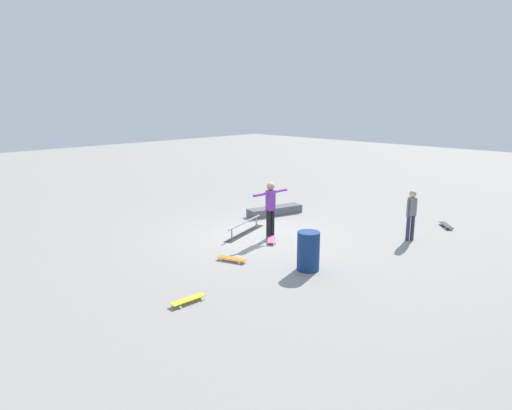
{
  "coord_description": "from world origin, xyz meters",
  "views": [
    {
      "loc": [
        10.01,
        9.44,
        4.14
      ],
      "look_at": [
        0.28,
        -0.09,
        1.0
      ],
      "focal_mm": 32.46,
      "sensor_mm": 36.0,
      "label": 1
    }
  ],
  "objects": [
    {
      "name": "loose_skateboard_yellow",
      "position": [
        4.64,
        2.2,
        0.07
      ],
      "size": [
        0.81,
        0.28,
        0.09
      ],
      "rotation": [
        0.0,
        0.0,
        6.25
      ],
      "color": "yellow",
      "rests_on": "ground_plane"
    },
    {
      "name": "loose_skateboard_black",
      "position": [
        -4.87,
        3.63,
        0.07
      ],
      "size": [
        0.73,
        0.68,
        0.09
      ],
      "rotation": [
        0.0,
        0.0,
        3.87
      ],
      "color": "black",
      "rests_on": "ground_plane"
    },
    {
      "name": "skateboard_main",
      "position": [
        0.33,
        0.57,
        0.07
      ],
      "size": [
        0.71,
        0.7,
        0.09
      ],
      "rotation": [
        0.0,
        0.0,
        3.92
      ],
      "color": "#E05993",
      "rests_on": "ground_plane"
    },
    {
      "name": "grind_rail",
      "position": [
        0.28,
        -0.59,
        0.17
      ],
      "size": [
        2.14,
        0.87,
        0.39
      ],
      "rotation": [
        0.0,
        0.0,
        0.3
      ],
      "color": "black",
      "rests_on": "ground_plane"
    },
    {
      "name": "trash_bin",
      "position": [
        1.4,
        2.8,
        0.49
      ],
      "size": [
        0.56,
        0.56,
        0.98
      ],
      "primitive_type": "cylinder",
      "color": "navy",
      "rests_on": "ground_plane"
    },
    {
      "name": "bystander_grey_shirt",
      "position": [
        -2.68,
        3.44,
        0.86
      ],
      "size": [
        0.33,
        0.25,
        1.52
      ],
      "rotation": [
        0.0,
        0.0,
        2.63
      ],
      "color": "#2D3351",
      "rests_on": "ground_plane"
    },
    {
      "name": "loose_skateboard_orange",
      "position": [
        2.29,
        0.99,
        0.07
      ],
      "size": [
        0.45,
        0.82,
        0.09
      ],
      "rotation": [
        0.0,
        0.0,
        5.05
      ],
      "color": "orange",
      "rests_on": "ground_plane"
    },
    {
      "name": "skate_ledge",
      "position": [
        -2.17,
        -1.54,
        0.15
      ],
      "size": [
        2.17,
        1.02,
        0.29
      ],
      "primitive_type": "cube",
      "rotation": [
        0.0,
        0.0,
        -0.25
      ],
      "color": "#595960",
      "rests_on": "ground_plane"
    },
    {
      "name": "skater_main",
      "position": [
        0.09,
        0.32,
        1.0
      ],
      "size": [
        1.39,
        0.24,
        1.72
      ],
      "rotation": [
        0.0,
        0.0,
        3.1
      ],
      "color": "black",
      "rests_on": "ground_plane"
    },
    {
      "name": "ground_plane",
      "position": [
        0.0,
        0.0,
        0.0
      ],
      "size": [
        60.0,
        60.0,
        0.0
      ],
      "primitive_type": "plane",
      "color": "gray"
    }
  ]
}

